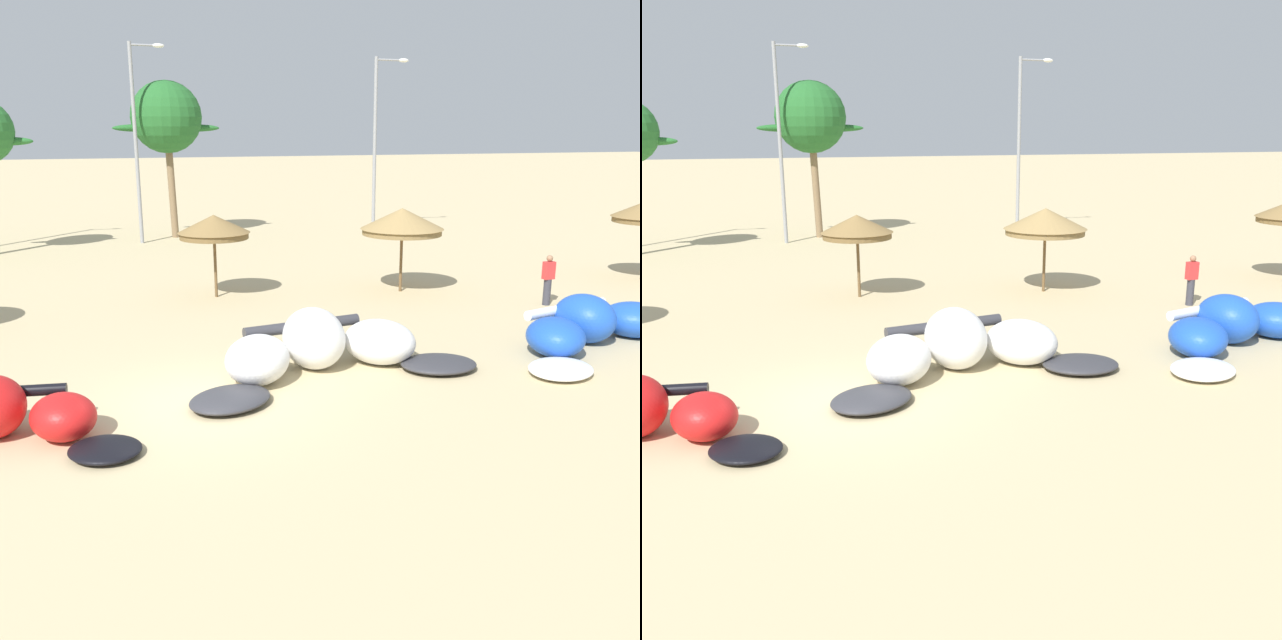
# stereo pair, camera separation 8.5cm
# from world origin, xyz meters

# --- Properties ---
(ground_plane) EXTENTS (260.00, 260.00, 0.00)m
(ground_plane) POSITION_xyz_m (0.00, 0.00, 0.00)
(ground_plane) COLOR #C6B284
(kite_left_of_center) EXTENTS (7.26, 3.75, 1.45)m
(kite_left_of_center) POSITION_xyz_m (3.00, 1.09, 0.56)
(kite_left_of_center) COLOR #333338
(kite_left_of_center) RESTS_ON ground
(kite_center) EXTENTS (7.04, 4.08, 1.29)m
(kite_center) POSITION_xyz_m (10.47, 0.75, 0.50)
(kite_center) COLOR white
(kite_center) RESTS_ON ground
(beach_umbrella_middle) EXTENTS (2.39, 2.39, 2.76)m
(beach_umbrella_middle) POSITION_xyz_m (2.15, 9.43, 2.37)
(beach_umbrella_middle) COLOR brown
(beach_umbrella_middle) RESTS_ON ground
(beach_umbrella_near_palms) EXTENTS (2.86, 2.86, 2.89)m
(beach_umbrella_near_palms) POSITION_xyz_m (8.39, 8.20, 2.44)
(beach_umbrella_near_palms) COLOR brown
(beach_umbrella_near_palms) RESTS_ON ground
(person_by_umbrellas) EXTENTS (0.36, 0.24, 1.62)m
(person_by_umbrellas) POSITION_xyz_m (12.00, 4.87, 0.82)
(person_by_umbrellas) COLOR #383842
(person_by_umbrellas) RESTS_ON ground
(palm_center_left) EXTENTS (5.33, 3.55, 7.83)m
(palm_center_left) POSITION_xyz_m (2.55, 23.56, 5.99)
(palm_center_left) COLOR #7F6647
(palm_center_left) RESTS_ON ground
(lamppost_east_center) EXTENTS (1.69, 0.24, 9.40)m
(lamppost_east_center) POSITION_xyz_m (0.99, 22.12, 5.23)
(lamppost_east_center) COLOR gray
(lamppost_east_center) RESTS_ON ground
(lamppost_east) EXTENTS (1.87, 0.24, 8.97)m
(lamppost_east) POSITION_xyz_m (12.86, 20.73, 5.03)
(lamppost_east) COLOR gray
(lamppost_east) RESTS_ON ground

